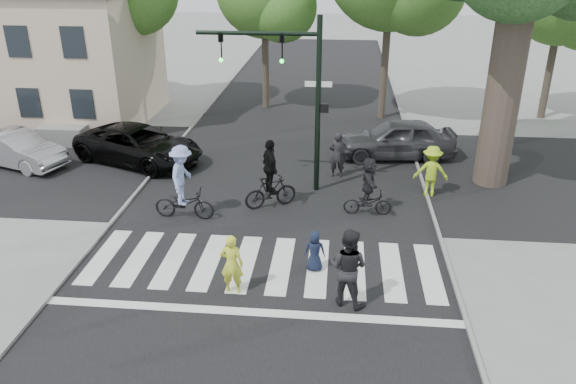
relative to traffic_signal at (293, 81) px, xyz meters
name	(u,v)px	position (x,y,z in m)	size (l,w,h in m)	color
ground	(258,284)	(-0.35, -6.20, -3.90)	(120.00, 120.00, 0.00)	gray
road_stem	(279,202)	(-0.35, -1.20, -3.90)	(10.00, 70.00, 0.01)	black
road_cross	(288,170)	(-0.35, 1.80, -3.89)	(70.00, 10.00, 0.01)	black
curb_left	(134,195)	(-5.40, -1.20, -3.85)	(0.10, 70.00, 0.10)	gray
curb_right	(431,207)	(4.70, -1.20, -3.85)	(0.10, 70.00, 0.10)	gray
crosswalk	(261,270)	(-0.35, -5.54, -3.89)	(10.00, 3.85, 0.01)	silver
traffic_signal	(293,81)	(0.00, 0.00, 0.00)	(4.45, 0.29, 6.00)	black
bg_tree_4	(569,0)	(11.88, 9.93, 1.73)	(4.83, 4.60, 8.15)	brown
house	(59,40)	(-11.85, 7.78, -0.10)	(8.40, 8.10, 8.82)	beige
pedestrian_woman	(232,264)	(-0.93, -6.57, -3.10)	(0.58, 0.38, 1.60)	yellow
pedestrian_child	(315,251)	(1.07, -5.34, -3.33)	(0.56, 0.37, 1.15)	#141B32
pedestrian_adult	(348,267)	(1.92, -6.78, -2.90)	(0.98, 0.76, 2.01)	black
cyclist_left	(183,187)	(-3.21, -2.62, -2.85)	(1.95, 1.28, 2.43)	black
cyclist_mid	(270,180)	(-0.59, -1.54, -2.94)	(1.82, 1.27, 2.34)	black
cyclist_right	(368,190)	(2.58, -1.80, -3.03)	(1.55, 1.44, 1.95)	black
car_suv	(139,145)	(-6.31, 2.08, -3.17)	(2.44, 5.28, 1.47)	black
car_silver	(16,149)	(-10.94, 1.24, -3.21)	(1.45, 4.17, 1.37)	#ABABAF
car_grey	(397,139)	(3.91, 3.61, -3.10)	(1.89, 4.69, 1.60)	#3B3C40
bystander_hivis	(431,171)	(4.77, -0.10, -3.00)	(1.17, 0.67, 1.81)	#A4CF1E
bystander_dark	(337,155)	(1.54, 1.32, -3.03)	(0.63, 0.42, 1.73)	black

